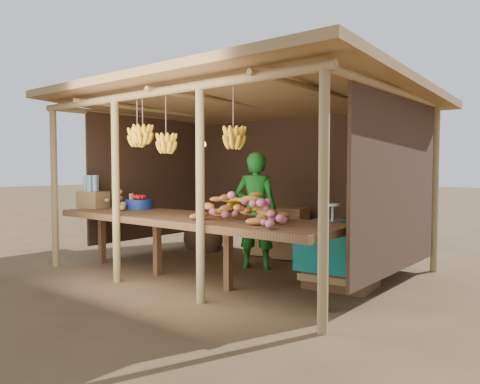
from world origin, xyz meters
The scene contains 13 objects.
ground centered at (0.00, 0.00, 0.00)m, with size 60.00×60.00×0.00m, color brown.
stall_structure centered at (0.03, 0.05, 1.93)m, with size 4.70×3.50×2.43m.
counter centered at (0.00, -0.95, 0.74)m, with size 3.90×1.05×0.80m.
potato_heap centered at (-1.63, -0.89, 0.98)m, with size 0.91×0.54×0.36m, color #9D8A51, non-canonical shape.
sweet_potato_heap centered at (0.78, -0.95, 0.98)m, with size 0.88×0.53×0.35m, color #C07831, non-canonical shape.
onion_heap centered at (1.04, -1.13, 0.98)m, with size 0.91×0.55×0.36m, color #C76071, non-canonical shape.
banana_pile centered at (0.60, -0.79, 0.97)m, with size 0.64×0.38×0.35m, color gold, non-canonical shape.
tomato_basin centered at (-1.27, -0.70, 0.88)m, with size 0.38×0.38×0.20m.
bottle_box centered at (-1.90, -1.02, 0.98)m, with size 0.43×0.37×0.47m.
vendor centered at (0.15, 0.16, 0.80)m, with size 0.58×0.38×1.60m, color #187020.
tarp_crate centered at (1.52, -0.02, 0.40)m, with size 0.90×0.80×0.98m.
carton_stack centered at (-0.02, 1.01, 0.34)m, with size 1.06×0.46×0.76m.
burlap_sacks centered at (-1.42, 0.76, 0.24)m, with size 0.77×0.40×0.54m.
Camera 1 is at (3.98, -4.90, 1.38)m, focal length 35.00 mm.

